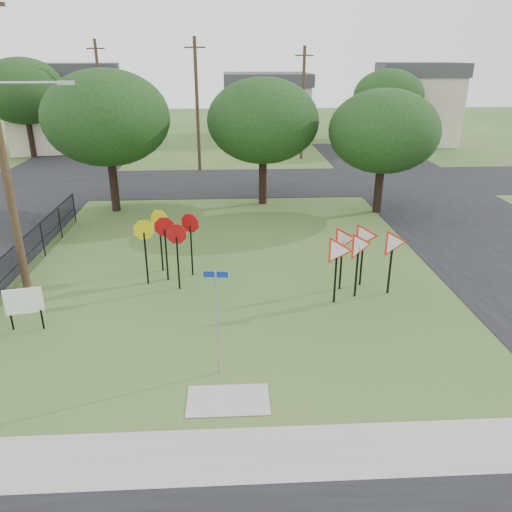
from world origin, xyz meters
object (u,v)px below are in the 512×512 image
(yield_sign_cluster, at_px, (359,246))
(street_name_sign, at_px, (217,317))
(info_board, at_px, (24,302))
(stop_sign_cluster, at_px, (167,233))

(yield_sign_cluster, bearing_deg, street_name_sign, -136.32)
(street_name_sign, distance_m, yield_sign_cluster, 6.56)
(yield_sign_cluster, distance_m, info_board, 10.81)
(stop_sign_cluster, relative_size, yield_sign_cluster, 0.79)
(street_name_sign, relative_size, yield_sign_cluster, 0.94)
(yield_sign_cluster, bearing_deg, stop_sign_cluster, 167.12)
(street_name_sign, distance_m, stop_sign_cluster, 6.34)
(yield_sign_cluster, height_order, info_board, yield_sign_cluster)
(info_board, bearing_deg, yield_sign_cluster, 10.41)
(street_name_sign, distance_m, info_board, 6.45)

